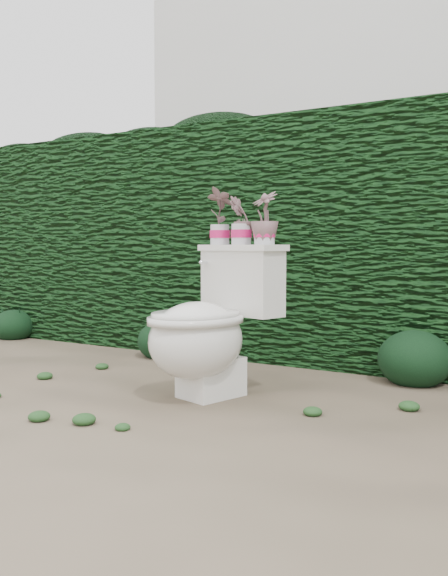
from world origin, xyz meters
The scene contains 9 objects.
ground centered at (0.00, 0.00, 0.00)m, with size 60.00×60.00×0.00m, color #827159.
hedge centered at (0.00, 1.60, 0.80)m, with size 8.00×1.00×1.60m, color #174517.
toilet centered at (-0.01, 0.18, 0.36)m, with size 0.63×0.78×0.78m.
potted_plant_left centered at (-0.11, 0.46, 0.93)m, with size 0.16×0.11×0.30m, color #1F652B.
potted_plant_center centered at (0.05, 0.42, 0.90)m, with size 0.13×0.11×0.24m, color #1F652B.
potted_plant_right centered at (0.21, 0.37, 0.90)m, with size 0.14×0.14×0.26m, color #1F652B.
liriope_clump_0 centered at (-2.46, 1.03, 0.13)m, with size 0.34×0.34×0.27m, color black.
liriope_clump_1 centered at (-0.88, 0.98, 0.14)m, with size 0.35×0.35×0.28m, color black.
liriope_clump_2 centered at (0.82, 1.04, 0.16)m, with size 0.41×0.41×0.33m, color black.
Camera 1 is at (1.61, -2.41, 0.77)m, focal length 38.00 mm.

